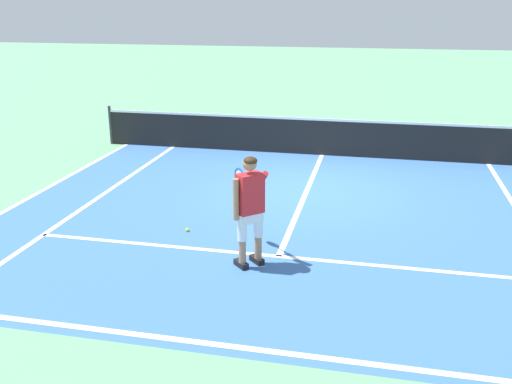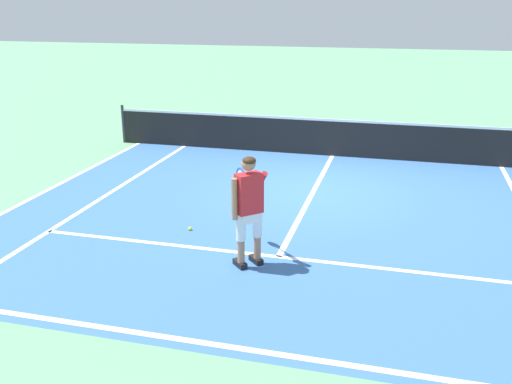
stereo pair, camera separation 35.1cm
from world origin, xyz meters
The scene contains 10 objects.
ground_plane centered at (0.00, 0.00, 0.00)m, with size 80.00×80.00×0.00m, color #609E70.
court_inner_surface centered at (0.00, -1.47, 0.00)m, with size 10.98×9.35×0.00m, color #3866A8.
line_baseline centered at (0.00, -5.95, 0.00)m, with size 10.98×0.10×0.01m, color white.
line_service centered at (0.00, -3.40, 0.00)m, with size 8.23×0.10×0.01m, color white.
line_centre_service centered at (0.00, -0.20, 0.00)m, with size 0.10×6.40×0.01m, color white.
line_singles_left centered at (-4.12, -1.47, 0.00)m, with size 0.10×8.95×0.01m, color white.
line_doubles_left centered at (-5.49, -1.47, 0.00)m, with size 0.10×8.95×0.01m, color white.
tennis_net centered at (0.00, 3.00, 0.50)m, with size 11.96×0.08×1.07m.
tennis_player centered at (-0.38, -3.78, 0.99)m, with size 0.73×1.16×1.71m.
tennis_ball_near_feet centered at (-1.74, -2.72, 0.03)m, with size 0.07×0.07×0.07m, color #CCE02D.
Camera 1 is at (1.40, -11.46, 3.81)m, focal length 39.96 mm.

